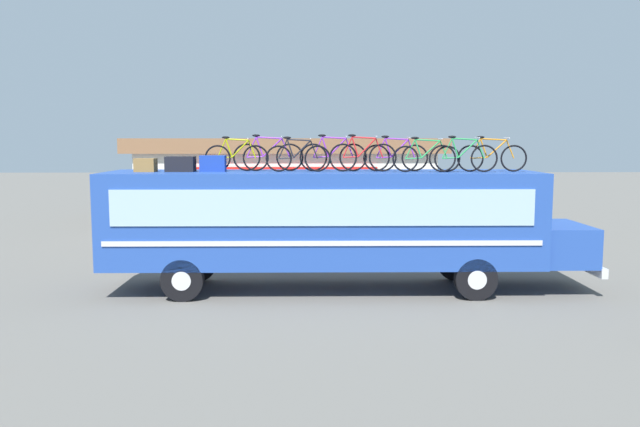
% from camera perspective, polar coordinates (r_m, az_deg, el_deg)
% --- Properties ---
extents(ground_plane, '(120.00, 120.00, 0.00)m').
position_cam_1_polar(ground_plane, '(16.41, 0.18, -6.80)').
color(ground_plane, '#605E59').
extents(bus, '(12.18, 2.53, 3.02)m').
position_cam_1_polar(bus, '(16.10, 1.15, -0.54)').
color(bus, '#23479E').
rests_on(bus, ground).
extents(luggage_bag_1, '(0.50, 0.42, 0.33)m').
position_cam_1_polar(luggage_bag_1, '(16.45, -15.31, 4.20)').
color(luggage_bag_1, olive).
rests_on(luggage_bag_1, bus).
extents(luggage_bag_2, '(0.71, 0.47, 0.38)m').
position_cam_1_polar(luggage_bag_2, '(16.30, -12.36, 4.34)').
color(luggage_bag_2, black).
rests_on(luggage_bag_2, bus).
extents(luggage_bag_3, '(0.63, 0.37, 0.40)m').
position_cam_1_polar(luggage_bag_3, '(16.22, -9.54, 4.43)').
color(luggage_bag_3, '#193899').
rests_on(luggage_bag_3, bus).
extents(rooftop_bicycle_1, '(1.62, 0.44, 0.88)m').
position_cam_1_polar(rooftop_bicycle_1, '(16.33, -7.47, 5.06)').
color(rooftop_bicycle_1, black).
rests_on(rooftop_bicycle_1, bus).
extents(rooftop_bicycle_2, '(1.79, 0.44, 0.93)m').
position_cam_1_polar(rooftop_bicycle_2, '(16.27, -4.66, 5.16)').
color(rooftop_bicycle_2, black).
rests_on(rooftop_bicycle_2, bus).
extents(rooftop_bicycle_3, '(1.62, 0.44, 0.87)m').
position_cam_1_polar(rooftop_bicycle_3, '(15.87, -1.99, 5.06)').
color(rooftop_bicycle_3, black).
rests_on(rooftop_bicycle_3, bus).
extents(rooftop_bicycle_4, '(1.70, 0.44, 0.93)m').
position_cam_1_polar(rooftop_bicycle_4, '(16.10, 1.17, 5.16)').
color(rooftop_bicycle_4, black).
rests_on(rooftop_bicycle_4, bus).
extents(rooftop_bicycle_5, '(1.69, 0.44, 0.93)m').
position_cam_1_polar(rooftop_bicycle_5, '(15.99, 3.84, 5.14)').
color(rooftop_bicycle_5, black).
rests_on(rooftop_bicycle_5, bus).
extents(rooftop_bicycle_6, '(1.64, 0.44, 0.90)m').
position_cam_1_polar(rooftop_bicycle_6, '(16.24, 6.76, 5.09)').
color(rooftop_bicycle_6, black).
rests_on(rooftop_bicycle_6, bus).
extents(rooftop_bicycle_7, '(1.68, 0.44, 0.86)m').
position_cam_1_polar(rooftop_bicycle_7, '(15.91, 9.46, 4.97)').
color(rooftop_bicycle_7, black).
rests_on(rooftop_bicycle_7, bus).
extents(rooftop_bicycle_8, '(1.70, 0.44, 0.89)m').
position_cam_1_polar(rooftop_bicycle_8, '(16.06, 12.66, 4.95)').
color(rooftop_bicycle_8, black).
rests_on(rooftop_bicycle_8, bus).
extents(rooftop_bicycle_9, '(1.74, 0.44, 0.88)m').
position_cam_1_polar(rooftop_bicycle_9, '(16.42, 15.10, 4.91)').
color(rooftop_bicycle_9, black).
rests_on(rooftop_bicycle_9, bus).
extents(roadside_building, '(13.87, 8.14, 3.88)m').
position_cam_1_polar(roadside_building, '(30.71, -2.81, 3.16)').
color(roadside_building, silver).
rests_on(roadside_building, ground).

